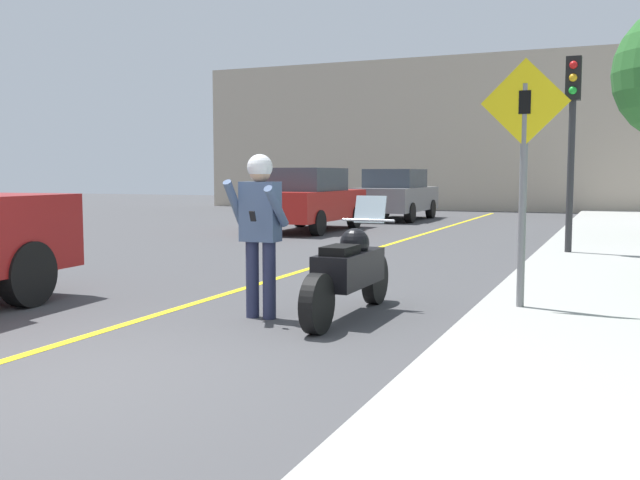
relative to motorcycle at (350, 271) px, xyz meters
name	(u,v)px	position (x,y,z in m)	size (l,w,h in m)	color
ground_plane	(46,374)	(-1.36, -2.96, -0.49)	(80.00, 80.00, 0.00)	#424244
road_center_line	(301,271)	(-1.96, 3.04, -0.49)	(0.12, 36.00, 0.01)	yellow
building_backdrop	(517,133)	(-1.36, 23.04, 2.70)	(28.00, 1.20, 6.39)	#B2A38E
motorcycle	(350,271)	(0.00, 0.00, 0.00)	(0.62, 2.32, 1.28)	black
person_biker	(260,218)	(-0.85, -0.43, 0.57)	(0.59, 0.47, 1.73)	#282D4C
crossing_sign	(524,159)	(1.68, 0.67, 1.19)	(0.91, 0.08, 2.60)	slate
traffic_light	(572,117)	(1.78, 6.48, 2.05)	(0.26, 0.30, 3.47)	#2D2D30
parked_car_red	(308,199)	(-5.08, 10.34, 0.36)	(1.88, 4.20, 1.68)	black
parked_car_grey	(396,194)	(-4.25, 15.72, 0.36)	(1.88, 4.20, 1.68)	black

